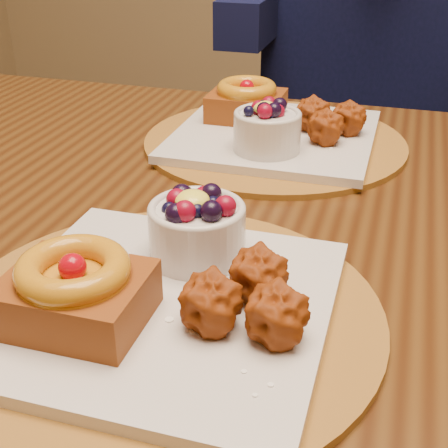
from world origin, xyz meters
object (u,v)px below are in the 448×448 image
at_px(dining_table, 233,265).
at_px(place_setting_near, 162,290).
at_px(chair_far, 353,171).
at_px(place_setting_far, 272,129).

xyz_separation_m(dining_table, place_setting_near, (-0.00, -0.21, 0.10)).
bearing_deg(chair_far, place_setting_near, -73.61).
height_order(place_setting_far, chair_far, chair_far).
distance_m(place_setting_near, chair_far, 1.10).
height_order(dining_table, place_setting_near, place_setting_near).
height_order(place_setting_near, chair_far, chair_far).
bearing_deg(place_setting_far, chair_far, 82.77).
relative_size(place_setting_far, chair_far, 0.45).
bearing_deg(chair_far, place_setting_far, -76.55).
distance_m(place_setting_far, chair_far, 0.70).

